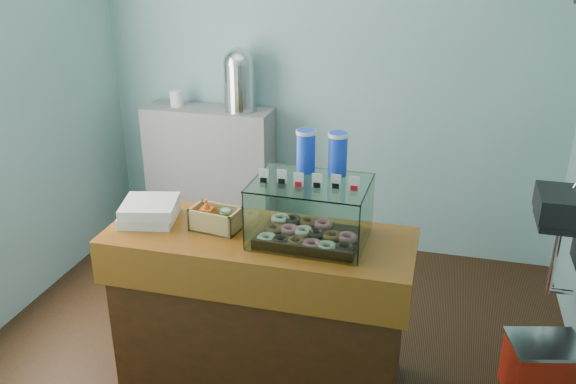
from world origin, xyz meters
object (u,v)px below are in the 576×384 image
(display_case, at_px, (311,208))
(coffee_urn, at_px, (239,78))
(red_cooler, at_px, (542,368))
(counter, at_px, (260,308))

(display_case, relative_size, coffee_urn, 1.23)
(display_case, relative_size, red_cooler, 1.34)
(counter, height_order, red_cooler, counter)
(display_case, xyz_separation_m, red_cooler, (1.24, 0.21, -0.90))
(counter, relative_size, coffee_urn, 3.37)
(counter, xyz_separation_m, display_case, (0.27, 0.04, 0.61))
(coffee_urn, bearing_deg, red_cooler, -31.58)
(red_cooler, bearing_deg, display_case, 175.53)
(display_case, bearing_deg, red_cooler, 11.00)
(coffee_urn, bearing_deg, display_case, -59.50)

